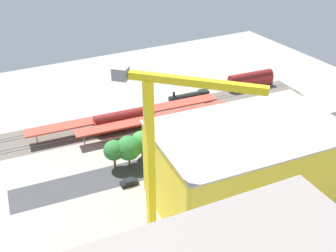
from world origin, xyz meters
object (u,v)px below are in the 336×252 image
at_px(platform_canopy_far, 127,114).
at_px(locomotive, 191,97).
at_px(platform_canopy_near, 156,118).
at_px(freight_coach_far, 122,120).
at_px(passenger_coach, 250,80).
at_px(construction_building, 246,166).
at_px(street_tree_0, 142,142).
at_px(parked_car_5, 159,173).
at_px(parked_car_2, 236,149).
at_px(parked_car_3, 210,157).
at_px(street_tree_2, 129,148).
at_px(parked_car_6, 129,182).
at_px(street_tree_1, 114,150).
at_px(box_truck_0, 240,140).
at_px(street_tree_3, 204,130).
at_px(traffic_light, 221,124).
at_px(parked_car_1, 259,143).
at_px(parked_car_0, 280,136).
at_px(parked_car_4, 185,167).
at_px(tower_crane, 158,155).

height_order(platform_canopy_far, locomotive, locomotive).
relative_size(platform_canopy_near, freight_coach_far, 2.79).
distance_m(platform_canopy_near, passenger_coach, 44.50).
height_order(construction_building, street_tree_0, construction_building).
bearing_deg(parked_car_5, street_tree_0, -86.43).
xyz_separation_m(passenger_coach, parked_car_2, (28.96, 31.60, -2.38)).
xyz_separation_m(parked_car_3, street_tree_2, (19.80, -7.08, 4.76)).
relative_size(parked_car_2, street_tree_2, 0.53).
distance_m(passenger_coach, parked_car_2, 42.93).
height_order(platform_canopy_near, parked_car_5, platform_canopy_near).
xyz_separation_m(parked_car_6, construction_building, (-20.95, 16.67, 8.48)).
bearing_deg(street_tree_2, platform_canopy_far, -111.22).
relative_size(platform_canopy_far, street_tree_1, 7.38).
distance_m(box_truck_0, street_tree_2, 31.50).
relative_size(passenger_coach, freight_coach_far, 1.05).
height_order(parked_car_2, parked_car_5, parked_car_2).
bearing_deg(box_truck_0, parked_car_6, 3.06).
relative_size(construction_building, street_tree_3, 5.60).
bearing_deg(traffic_light, platform_canopy_far, -42.99).
height_order(platform_canopy_near, parked_car_1, platform_canopy_near).
distance_m(street_tree_3, traffic_light, 6.11).
height_order(parked_car_0, street_tree_2, street_tree_2).
bearing_deg(street_tree_0, parked_car_2, 159.54).
xyz_separation_m(platform_canopy_near, parked_car_1, (-21.43, 21.00, -3.25)).
distance_m(parked_car_4, traffic_light, 18.73).
xyz_separation_m(platform_canopy_far, passenger_coach, (-49.55, -4.47, -0.62)).
distance_m(parked_car_0, parked_car_2, 15.08).
bearing_deg(construction_building, passenger_coach, -124.97).
relative_size(passenger_coach, parked_car_3, 4.14).
relative_size(locomotive, box_truck_0, 1.63).
bearing_deg(platform_canopy_near, locomotive, -149.21).
relative_size(locomotive, construction_building, 0.40).
relative_size(parked_car_1, street_tree_1, 0.56).
bearing_deg(platform_canopy_near, traffic_light, 138.24).
xyz_separation_m(locomotive, parked_car_2, (4.34, 31.59, -0.92)).
distance_m(locomotive, parked_car_6, 47.51).
height_order(parked_car_1, parked_car_3, parked_car_3).
bearing_deg(locomotive, street_tree_1, 32.84).
relative_size(locomotive, street_tree_2, 1.80).
height_order(freight_coach_far, tower_crane, tower_crane).
relative_size(box_truck_0, street_tree_1, 1.20).
bearing_deg(parked_car_0, box_truck_0, -9.87).
height_order(street_tree_1, street_tree_2, street_tree_2).
relative_size(locomotive, parked_car_1, 3.50).
relative_size(platform_canopy_near, parked_car_4, 11.21).
height_order(tower_crane, street_tree_3, tower_crane).
height_order(parked_car_6, traffic_light, traffic_light).
relative_size(freight_coach_far, street_tree_0, 2.13).
bearing_deg(street_tree_0, parked_car_4, 129.22).
height_order(parked_car_5, street_tree_3, street_tree_3).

